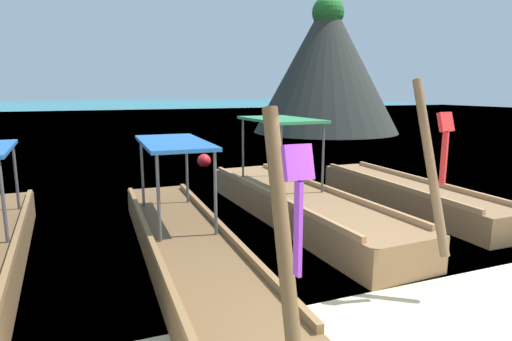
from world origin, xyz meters
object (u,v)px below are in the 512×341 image
at_px(longtail_boat_violet_ribbon, 187,245).
at_px(karst_rock, 329,68).
at_px(mooring_buoy_near, 204,161).
at_px(longtail_boat_red_ribbon, 298,204).
at_px(longtail_boat_pink_ribbon, 407,195).

xyz_separation_m(longtail_boat_violet_ribbon, karst_rock, (13.41, 18.10, 3.77)).
bearing_deg(karst_rock, mooring_buoy_near, -137.84).
height_order(longtail_boat_red_ribbon, longtail_boat_pink_ribbon, longtail_boat_red_ribbon).
bearing_deg(mooring_buoy_near, longtail_boat_violet_ribbon, -106.78).
height_order(longtail_boat_violet_ribbon, karst_rock, karst_rock).
bearing_deg(mooring_buoy_near, longtail_boat_pink_ribbon, -66.23).
bearing_deg(longtail_boat_pink_ribbon, longtail_boat_violet_ribbon, -165.96).
bearing_deg(longtail_boat_violet_ribbon, mooring_buoy_near, 73.22).
distance_m(longtail_boat_red_ribbon, longtail_boat_pink_ribbon, 2.82).
relative_size(karst_rock, mooring_buoy_near, 20.17).
height_order(longtail_boat_red_ribbon, karst_rock, karst_rock).
xyz_separation_m(karst_rock, mooring_buoy_near, (-10.94, -9.90, -3.84)).
relative_size(longtail_boat_red_ribbon, mooring_buoy_near, 14.76).
bearing_deg(karst_rock, longtail_boat_pink_ribbon, -115.36).
bearing_deg(longtail_boat_red_ribbon, mooring_buoy_near, 91.62).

